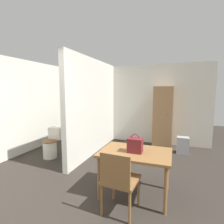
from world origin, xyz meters
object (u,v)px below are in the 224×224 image
(wooden_cabinet, at_px, (163,117))
(space_heater, at_px, (183,145))
(handbag, at_px, (135,145))
(dining_table, at_px, (135,156))
(wooden_chair, at_px, (119,179))
(toilet, at_px, (52,145))

(wooden_cabinet, relative_size, space_heater, 4.04)
(handbag, bearing_deg, space_heater, 70.93)
(dining_table, height_order, wooden_chair, wooden_chair)
(handbag, bearing_deg, dining_table, 92.62)
(space_heater, bearing_deg, dining_table, -109.36)
(handbag, xyz_separation_m, wooden_cabinet, (0.23, 2.76, 0.07))
(wooden_chair, bearing_deg, toilet, 152.53)
(dining_table, relative_size, wooden_chair, 1.24)
(handbag, xyz_separation_m, space_heater, (0.80, 2.32, -0.61))
(wooden_chair, bearing_deg, wooden_cabinet, 88.64)
(wooden_chair, distance_m, handbag, 0.61)
(toilet, distance_m, wooden_cabinet, 3.24)
(wooden_cabinet, bearing_deg, wooden_chair, -95.93)
(space_heater, bearing_deg, toilet, -155.98)
(wooden_chair, relative_size, handbag, 3.04)
(wooden_chair, bearing_deg, handbag, 82.39)
(toilet, height_order, space_heater, toilet)
(handbag, height_order, wooden_cabinet, wooden_cabinet)
(wooden_cabinet, bearing_deg, space_heater, -37.71)
(wooden_cabinet, bearing_deg, toilet, -144.46)
(handbag, relative_size, wooden_cabinet, 0.16)
(dining_table, relative_size, wooden_cabinet, 0.61)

